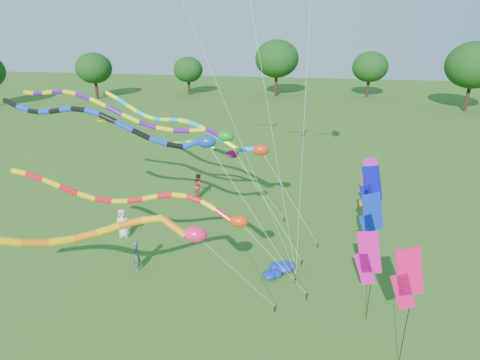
% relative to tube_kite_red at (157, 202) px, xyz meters
% --- Properties ---
extents(ground, '(160.00, 160.00, 0.00)m').
position_rel_tube_kite_red_xyz_m(ground, '(3.72, -2.58, -4.31)').
color(ground, '#255717').
rests_on(ground, ground).
extents(tree_ring, '(119.07, 120.28, 9.70)m').
position_rel_tube_kite_red_xyz_m(tree_ring, '(1.67, 1.82, 1.34)').
color(tree_ring, '#382314').
rests_on(tree_ring, ground).
extents(tube_kite_red, '(12.83, 1.37, 6.25)m').
position_rel_tube_kite_red_xyz_m(tube_kite_red, '(0.00, 0.00, 0.00)').
color(tube_kite_red, black).
rests_on(tube_kite_red, ground).
extents(tube_kite_orange, '(13.10, 6.08, 6.84)m').
position_rel_tube_kite_red_xyz_m(tube_kite_orange, '(-1.34, -4.05, 0.61)').
color(tube_kite_orange, black).
rests_on(tube_kite_orange, ground).
extents(tube_kite_purple, '(15.89, 2.87, 8.99)m').
position_rel_tube_kite_red_xyz_m(tube_kite_purple, '(-2.26, 4.01, 2.88)').
color(tube_kite_purple, black).
rests_on(tube_kite_purple, ground).
extents(tube_kite_blue, '(14.28, 1.55, 8.77)m').
position_rel_tube_kite_red_xyz_m(tube_kite_blue, '(-1.77, 1.33, 3.00)').
color(tube_kite_blue, black).
rests_on(tube_kite_blue, ground).
extents(tube_kite_cyan, '(14.12, 5.63, 7.85)m').
position_rel_tube_kite_red_xyz_m(tube_kite_cyan, '(-0.23, 7.22, 1.51)').
color(tube_kite_cyan, black).
rests_on(tube_kite_cyan, ground).
extents(tube_kite_green, '(11.77, 1.44, 6.54)m').
position_rel_tube_kite_red_xyz_m(tube_kite_green, '(-1.14, 7.71, 0.45)').
color(tube_kite_green, black).
rests_on(tube_kite_green, ground).
extents(banner_pole_orange, '(1.16, 0.16, 4.38)m').
position_rel_tube_kite_red_xyz_m(banner_pole_orange, '(9.70, 4.12, -1.19)').
color(banner_pole_orange, black).
rests_on(banner_pole_orange, ground).
extents(banner_pole_magenta_a, '(1.15, 0.34, 4.18)m').
position_rel_tube_kite_red_xyz_m(banner_pole_magenta_a, '(9.01, -0.85, -1.38)').
color(banner_pole_magenta_a, black).
rests_on(banner_pole_magenta_a, ground).
extents(banner_pole_magenta_b, '(1.16, 0.17, 5.01)m').
position_rel_tube_kite_red_xyz_m(banner_pole_magenta_b, '(9.87, -3.26, -0.57)').
color(banner_pole_magenta_b, black).
rests_on(banner_pole_magenta_b, ground).
extents(banner_pole_violet, '(1.15, 0.30, 4.34)m').
position_rel_tube_kite_red_xyz_m(banner_pole_violet, '(10.23, 8.01, -1.23)').
color(banner_pole_violet, black).
rests_on(banner_pole_violet, ground).
extents(banner_pole_blue_a, '(1.16, 0.30, 4.85)m').
position_rel_tube_kite_red_xyz_m(banner_pole_blue_a, '(9.35, 1.45, -0.72)').
color(banner_pole_blue_a, black).
rests_on(banner_pole_blue_a, ground).
extents(banner_pole_blue_b, '(1.15, 0.32, 5.35)m').
position_rel_tube_kite_red_xyz_m(banner_pole_blue_b, '(9.57, 3.64, -0.23)').
color(banner_pole_blue_b, black).
rests_on(banner_pole_blue_b, ground).
extents(blue_nylon_heap, '(1.56, 1.17, 0.38)m').
position_rel_tube_kite_red_xyz_m(blue_nylon_heap, '(5.25, 1.65, -4.13)').
color(blue_nylon_heap, '#0D26B0').
rests_on(blue_nylon_heap, ground).
extents(person_a, '(0.90, 0.64, 1.75)m').
position_rel_tube_kite_red_xyz_m(person_a, '(-3.82, 4.01, -3.43)').
color(person_a, beige).
rests_on(person_a, ground).
extents(person_b, '(0.66, 0.72, 1.65)m').
position_rel_tube_kite_red_xyz_m(person_b, '(-1.72, 0.93, -3.48)').
color(person_b, '#404E5A').
rests_on(person_b, ground).
extents(person_c, '(1.02, 1.09, 1.80)m').
position_rel_tube_kite_red_xyz_m(person_c, '(-0.95, 10.13, -3.41)').
color(person_c, brown).
rests_on(person_c, ground).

